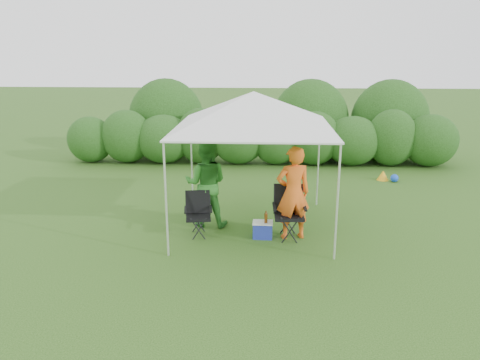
{
  "coord_description": "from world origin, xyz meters",
  "views": [
    {
      "loc": [
        0.21,
        -8.75,
        3.67
      ],
      "look_at": [
        -0.26,
        0.4,
        1.05
      ],
      "focal_mm": 35.0,
      "sensor_mm": 36.0,
      "label": 1
    }
  ],
  "objects_px": {
    "chair_left": "(198,211)",
    "cooler": "(263,230)",
    "man": "(293,193)",
    "canopy": "(254,110)",
    "chair_right": "(289,208)",
    "woman": "(206,183)"
  },
  "relations": [
    {
      "from": "chair_left",
      "to": "cooler",
      "type": "distance_m",
      "value": 1.35
    },
    {
      "from": "chair_right",
      "to": "chair_left",
      "type": "distance_m",
      "value": 1.81
    },
    {
      "from": "canopy",
      "to": "woman",
      "type": "distance_m",
      "value": 1.82
    },
    {
      "from": "chair_left",
      "to": "man",
      "type": "relative_size",
      "value": 0.47
    },
    {
      "from": "cooler",
      "to": "canopy",
      "type": "bearing_deg",
      "value": 112.15
    },
    {
      "from": "woman",
      "to": "canopy",
      "type": "bearing_deg",
      "value": 179.32
    },
    {
      "from": "chair_left",
      "to": "woman",
      "type": "xyz_separation_m",
      "value": [
        0.11,
        0.51,
        0.42
      ]
    },
    {
      "from": "chair_right",
      "to": "cooler",
      "type": "relative_size",
      "value": 2.56
    },
    {
      "from": "woman",
      "to": "cooler",
      "type": "bearing_deg",
      "value": 154.28
    },
    {
      "from": "chair_left",
      "to": "cooler",
      "type": "bearing_deg",
      "value": -13.94
    },
    {
      "from": "canopy",
      "to": "chair_left",
      "type": "height_order",
      "value": "canopy"
    },
    {
      "from": "canopy",
      "to": "cooler",
      "type": "height_order",
      "value": "canopy"
    },
    {
      "from": "cooler",
      "to": "chair_left",
      "type": "bearing_deg",
      "value": 176.55
    },
    {
      "from": "chair_right",
      "to": "woman",
      "type": "relative_size",
      "value": 0.56
    },
    {
      "from": "chair_right",
      "to": "cooler",
      "type": "xyz_separation_m",
      "value": [
        -0.51,
        -0.11,
        -0.42
      ]
    },
    {
      "from": "canopy",
      "to": "woman",
      "type": "height_order",
      "value": "canopy"
    },
    {
      "from": "chair_right",
      "to": "man",
      "type": "distance_m",
      "value": 0.35
    },
    {
      "from": "canopy",
      "to": "chair_right",
      "type": "distance_m",
      "value": 2.06
    },
    {
      "from": "woman",
      "to": "man",
      "type": "bearing_deg",
      "value": 163.71
    },
    {
      "from": "man",
      "to": "woman",
      "type": "relative_size",
      "value": 1.01
    },
    {
      "from": "man",
      "to": "cooler",
      "type": "relative_size",
      "value": 4.57
    },
    {
      "from": "woman",
      "to": "cooler",
      "type": "xyz_separation_m",
      "value": [
        1.19,
        -0.63,
        -0.76
      ]
    }
  ]
}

